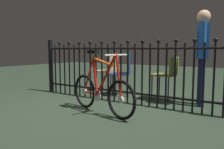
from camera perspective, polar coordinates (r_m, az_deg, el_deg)
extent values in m
plane|color=#293628|center=(3.60, -2.05, -8.99)|extent=(20.00, 20.00, 0.00)
cylinder|color=black|center=(5.29, -14.96, 1.46)|extent=(0.03, 0.03, 1.05)
sphere|color=black|center=(5.27, -15.13, 7.51)|extent=(0.07, 0.07, 0.07)
cylinder|color=black|center=(5.18, -13.93, 1.40)|extent=(0.03, 0.03, 1.05)
cylinder|color=black|center=(5.08, -12.86, 1.33)|extent=(0.03, 0.03, 1.05)
sphere|color=black|center=(5.06, -13.01, 7.63)|extent=(0.07, 0.07, 0.07)
cylinder|color=black|center=(4.98, -11.74, 1.26)|extent=(0.03, 0.03, 1.05)
cylinder|color=black|center=(4.88, -10.58, 1.18)|extent=(0.03, 0.03, 1.05)
sphere|color=black|center=(4.86, -10.71, 7.74)|extent=(0.07, 0.07, 0.07)
cylinder|color=black|center=(4.78, -9.37, 1.10)|extent=(0.03, 0.03, 1.05)
cylinder|color=black|center=(4.69, -8.11, 1.02)|extent=(0.03, 0.03, 1.05)
sphere|color=black|center=(4.67, -8.22, 7.85)|extent=(0.07, 0.07, 0.07)
cylinder|color=black|center=(4.59, -6.80, 0.94)|extent=(0.03, 0.03, 1.05)
cylinder|color=black|center=(4.50, -5.44, 0.85)|extent=(0.03, 0.03, 1.05)
sphere|color=black|center=(4.49, -5.51, 7.96)|extent=(0.07, 0.07, 0.07)
cylinder|color=black|center=(4.42, -4.02, 0.75)|extent=(0.03, 0.03, 1.05)
cylinder|color=black|center=(4.33, -2.55, 0.66)|extent=(0.03, 0.03, 1.05)
sphere|color=black|center=(4.31, -2.59, 8.05)|extent=(0.07, 0.07, 0.07)
cylinder|color=black|center=(4.25, -1.02, 0.55)|extent=(0.03, 0.03, 1.05)
cylinder|color=black|center=(4.17, 0.57, 0.45)|extent=(0.03, 0.03, 1.05)
sphere|color=black|center=(4.15, 0.58, 8.12)|extent=(0.07, 0.07, 0.07)
cylinder|color=black|center=(4.10, 2.22, 0.34)|extent=(0.03, 0.03, 1.05)
cylinder|color=black|center=(4.03, 3.92, 0.22)|extent=(0.03, 0.03, 1.05)
sphere|color=black|center=(4.01, 3.98, 8.18)|extent=(0.07, 0.07, 0.07)
cylinder|color=black|center=(3.96, 5.69, 0.10)|extent=(0.03, 0.03, 1.05)
cylinder|color=black|center=(3.90, 7.52, -0.02)|extent=(0.03, 0.03, 1.05)
sphere|color=black|center=(3.88, 7.64, 8.20)|extent=(0.07, 0.07, 0.07)
cylinder|color=black|center=(3.84, 9.40, -0.15)|extent=(0.03, 0.03, 1.05)
cylinder|color=black|center=(3.78, 11.35, -0.28)|extent=(0.03, 0.03, 1.05)
sphere|color=black|center=(3.76, 11.53, 8.19)|extent=(0.07, 0.07, 0.07)
cylinder|color=black|center=(3.73, 13.35, -0.42)|extent=(0.03, 0.03, 1.05)
cylinder|color=black|center=(3.68, 15.40, -0.55)|extent=(0.03, 0.03, 1.05)
sphere|color=black|center=(3.66, 15.65, 8.15)|extent=(0.07, 0.07, 0.07)
cylinder|color=black|center=(3.64, 17.50, -0.69)|extent=(0.03, 0.03, 1.05)
cylinder|color=black|center=(3.61, 19.64, -0.83)|extent=(0.03, 0.03, 1.05)
sphere|color=black|center=(3.58, 19.97, 8.05)|extent=(0.07, 0.07, 0.07)
cylinder|color=black|center=(3.58, 21.83, -0.98)|extent=(0.03, 0.03, 1.05)
cylinder|color=black|center=(3.55, 24.05, -1.12)|extent=(0.03, 0.03, 1.05)
sphere|color=black|center=(3.53, 24.46, 7.90)|extent=(0.07, 0.07, 0.07)
cylinder|color=black|center=(4.10, 3.32, -4.42)|extent=(3.85, 0.04, 0.04)
cylinder|color=black|center=(4.03, 3.39, 6.51)|extent=(3.85, 0.04, 0.04)
cube|color=black|center=(5.28, -14.97, 2.03)|extent=(0.07, 0.07, 1.16)
torus|color=black|center=(3.75, -6.84, -4.15)|extent=(0.54, 0.18, 0.54)
cylinder|color=silver|center=(3.75, -6.84, -4.15)|extent=(0.09, 0.05, 0.09)
torus|color=black|center=(3.10, 2.29, -6.33)|extent=(0.54, 0.18, 0.54)
cylinder|color=silver|center=(3.10, 2.29, -6.33)|extent=(0.09, 0.05, 0.09)
cylinder|color=red|center=(3.28, -1.53, -0.26)|extent=(0.45, 0.15, 0.65)
cylinder|color=#EA5914|center=(3.33, -2.40, 3.22)|extent=(0.45, 0.15, 0.14)
cylinder|color=red|center=(3.49, -4.25, -0.47)|extent=(0.13, 0.07, 0.57)
cylinder|color=red|center=(3.63, -5.37, -4.62)|extent=(0.32, 0.11, 0.04)
cylinder|color=red|center=(3.62, -5.81, -0.13)|extent=(0.26, 0.09, 0.56)
cylinder|color=red|center=(3.09, 1.65, -0.55)|extent=(0.14, 0.06, 0.63)
cylinder|color=silver|center=(3.10, 1.01, 5.04)|extent=(0.03, 0.03, 0.02)
cylinder|color=silver|center=(3.10, 1.01, 4.86)|extent=(0.13, 0.39, 0.03)
cylinder|color=silver|center=(3.50, -4.72, 4.75)|extent=(0.03, 0.03, 0.07)
cube|color=black|center=(3.50, -4.73, 5.65)|extent=(0.22, 0.14, 0.05)
cylinder|color=silver|center=(3.50, -3.78, -5.12)|extent=(0.18, 0.06, 0.18)
cylinder|color=black|center=(5.21, -4.13, -1.79)|extent=(0.02, 0.02, 0.44)
cylinder|color=black|center=(5.50, -2.31, -1.35)|extent=(0.02, 0.02, 0.44)
cylinder|color=black|center=(5.04, -0.80, -2.04)|extent=(0.02, 0.02, 0.44)
cylinder|color=black|center=(5.34, 0.90, -1.57)|extent=(0.02, 0.02, 0.44)
cube|color=tan|center=(5.24, -1.59, 0.86)|extent=(0.48, 0.48, 0.03)
cube|color=tan|center=(5.13, 0.40, 3.02)|extent=(0.08, 0.41, 0.36)
cylinder|color=black|center=(4.31, 9.90, -3.40)|extent=(0.02, 0.02, 0.46)
cylinder|color=black|center=(4.60, 11.71, -2.83)|extent=(0.02, 0.02, 0.46)
cylinder|color=black|center=(4.18, 13.84, -3.79)|extent=(0.02, 0.02, 0.46)
cylinder|color=black|center=(4.47, 15.45, -3.18)|extent=(0.02, 0.02, 0.46)
cube|color=olive|center=(4.35, 12.81, -0.08)|extent=(0.42, 0.42, 0.03)
cube|color=olive|center=(4.26, 15.21, 2.13)|extent=(0.05, 0.38, 0.32)
cylinder|color=black|center=(4.58, -0.28, -2.92)|extent=(0.02, 0.02, 0.43)
cylinder|color=black|center=(4.89, 0.20, -2.33)|extent=(0.02, 0.02, 0.43)
cylinder|color=black|center=(4.55, 3.75, -3.00)|extent=(0.02, 0.02, 0.43)
cylinder|color=black|center=(4.87, 3.98, -2.39)|extent=(0.02, 0.02, 0.43)
cube|color=navy|center=(4.69, 1.92, 0.15)|extent=(0.54, 0.54, 0.03)
cube|color=navy|center=(4.66, 4.28, 2.91)|extent=(0.20, 0.36, 0.40)
cylinder|color=#191E3F|center=(4.05, 21.36, -1.97)|extent=(0.11, 0.11, 0.80)
cylinder|color=#191E3F|center=(4.21, 21.23, -1.67)|extent=(0.11, 0.11, 0.80)
cube|color=#1E4C99|center=(4.09, 21.68, 7.68)|extent=(0.26, 0.34, 0.57)
cylinder|color=#1E4C99|center=(3.89, 21.89, 8.19)|extent=(0.08, 0.08, 0.54)
cylinder|color=#1E4C99|center=(4.29, 21.52, 7.98)|extent=(0.08, 0.08, 0.54)
sphere|color=tan|center=(4.13, 21.91, 13.26)|extent=(0.22, 0.22, 0.22)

